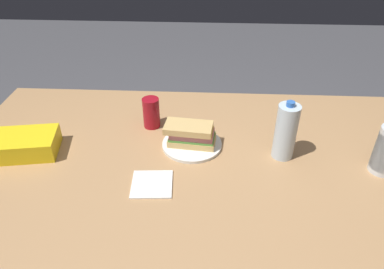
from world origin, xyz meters
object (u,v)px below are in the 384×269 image
(sandwich, at_px, (191,134))
(water_bottle_tall, at_px, (286,132))
(chip_bag, at_px, (24,144))
(dining_table, at_px, (196,176))
(paper_plate, at_px, (192,144))
(soda_can_red, at_px, (151,113))

(sandwich, relative_size, water_bottle_tall, 0.88)
(chip_bag, relative_size, water_bottle_tall, 1.05)
(dining_table, xyz_separation_m, paper_plate, (0.02, -0.08, 0.09))
(sandwich, distance_m, soda_can_red, 0.21)
(sandwich, relative_size, soda_can_red, 1.57)
(dining_table, relative_size, chip_bag, 7.65)
(soda_can_red, bearing_deg, dining_table, 131.67)
(sandwich, xyz_separation_m, soda_can_red, (0.16, -0.13, 0.01))
(dining_table, height_order, soda_can_red, soda_can_red)
(paper_plate, distance_m, chip_bag, 0.60)
(paper_plate, bearing_deg, dining_table, 102.60)
(paper_plate, distance_m, water_bottle_tall, 0.34)
(dining_table, bearing_deg, water_bottle_tall, -172.71)
(dining_table, height_order, sandwich, sandwich)
(soda_can_red, bearing_deg, chip_bag, 24.83)
(paper_plate, bearing_deg, sandwich, 20.43)
(dining_table, height_order, paper_plate, paper_plate)
(dining_table, bearing_deg, chip_bag, -0.85)
(dining_table, xyz_separation_m, chip_bag, (0.62, -0.01, 0.11))
(water_bottle_tall, bearing_deg, dining_table, 7.29)
(dining_table, bearing_deg, paper_plate, -77.40)
(paper_plate, distance_m, soda_can_red, 0.22)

